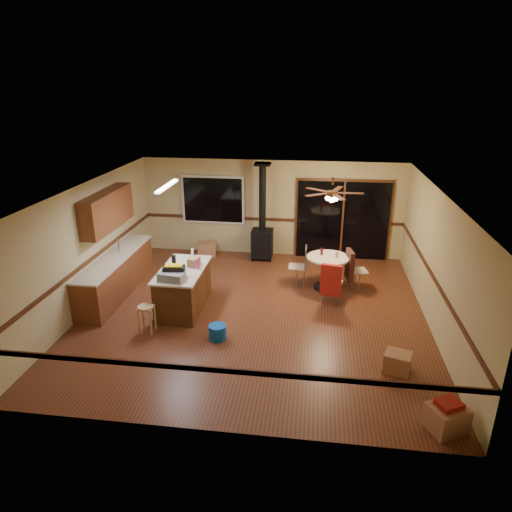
% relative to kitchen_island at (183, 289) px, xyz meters
% --- Properties ---
extents(floor, '(7.00, 7.00, 0.00)m').
position_rel_kitchen_island_xyz_m(floor, '(1.50, 0.00, -0.45)').
color(floor, '#5C2D19').
rests_on(floor, ground).
extents(ceiling, '(7.00, 7.00, 0.00)m').
position_rel_kitchen_island_xyz_m(ceiling, '(1.50, 0.00, 2.15)').
color(ceiling, silver).
rests_on(ceiling, ground).
extents(wall_back, '(7.00, 0.00, 7.00)m').
position_rel_kitchen_island_xyz_m(wall_back, '(1.50, 3.50, 0.85)').
color(wall_back, tan).
rests_on(wall_back, ground).
extents(wall_front, '(7.00, 0.00, 7.00)m').
position_rel_kitchen_island_xyz_m(wall_front, '(1.50, -3.50, 0.85)').
color(wall_front, tan).
rests_on(wall_front, ground).
extents(wall_left, '(0.00, 7.00, 7.00)m').
position_rel_kitchen_island_xyz_m(wall_left, '(-2.00, 0.00, 0.85)').
color(wall_left, tan).
rests_on(wall_left, ground).
extents(wall_right, '(0.00, 7.00, 7.00)m').
position_rel_kitchen_island_xyz_m(wall_right, '(5.00, 0.00, 0.85)').
color(wall_right, tan).
rests_on(wall_right, ground).
extents(chair_rail, '(7.00, 7.00, 0.08)m').
position_rel_kitchen_island_xyz_m(chair_rail, '(1.50, 0.00, 0.55)').
color(chair_rail, '#472311').
rests_on(chair_rail, ground).
extents(window, '(1.72, 0.10, 1.32)m').
position_rel_kitchen_island_xyz_m(window, '(-0.10, 3.45, 1.05)').
color(window, black).
rests_on(window, ground).
extents(sliding_door, '(2.52, 0.10, 2.10)m').
position_rel_kitchen_island_xyz_m(sliding_door, '(3.40, 3.45, 0.60)').
color(sliding_door, black).
rests_on(sliding_door, ground).
extents(lower_cabinets, '(0.60, 3.00, 0.86)m').
position_rel_kitchen_island_xyz_m(lower_cabinets, '(-1.70, 0.50, -0.02)').
color(lower_cabinets, brown).
rests_on(lower_cabinets, ground).
extents(countertop, '(0.64, 3.04, 0.04)m').
position_rel_kitchen_island_xyz_m(countertop, '(-1.70, 0.50, 0.43)').
color(countertop, beige).
rests_on(countertop, lower_cabinets).
extents(upper_cabinets, '(0.35, 2.00, 0.80)m').
position_rel_kitchen_island_xyz_m(upper_cabinets, '(-1.83, 0.70, 1.45)').
color(upper_cabinets, brown).
rests_on(upper_cabinets, ground).
extents(kitchen_island, '(0.88, 1.68, 0.90)m').
position_rel_kitchen_island_xyz_m(kitchen_island, '(0.00, 0.00, 0.00)').
color(kitchen_island, '#502C13').
rests_on(kitchen_island, ground).
extents(wood_stove, '(0.55, 0.50, 2.52)m').
position_rel_kitchen_island_xyz_m(wood_stove, '(1.30, 3.05, 0.28)').
color(wood_stove, black).
rests_on(wood_stove, ground).
extents(ceiling_fan, '(0.24, 0.24, 0.55)m').
position_rel_kitchen_island_xyz_m(ceiling_fan, '(3.01, 1.42, 1.76)').
color(ceiling_fan, brown).
rests_on(ceiling_fan, ceiling).
extents(fluorescent_strip, '(0.10, 1.20, 0.04)m').
position_rel_kitchen_island_xyz_m(fluorescent_strip, '(-0.30, 0.30, 2.11)').
color(fluorescent_strip, white).
rests_on(fluorescent_strip, ceiling).
extents(toolbox_grey, '(0.53, 0.35, 0.15)m').
position_rel_kitchen_island_xyz_m(toolbox_grey, '(-0.04, -0.58, 0.52)').
color(toolbox_grey, slate).
rests_on(toolbox_grey, kitchen_island).
extents(toolbox_black, '(0.44, 0.27, 0.23)m').
position_rel_kitchen_island_xyz_m(toolbox_black, '(-0.03, -0.42, 0.56)').
color(toolbox_black, black).
rests_on(toolbox_black, kitchen_island).
extents(toolbox_yellow_lid, '(0.35, 0.21, 0.03)m').
position_rel_kitchen_island_xyz_m(toolbox_yellow_lid, '(-0.03, -0.42, 0.69)').
color(toolbox_yellow_lid, gold).
rests_on(toolbox_yellow_lid, toolbox_black).
extents(box_on_island, '(0.24, 0.30, 0.18)m').
position_rel_kitchen_island_xyz_m(box_on_island, '(0.20, 0.20, 0.54)').
color(box_on_island, '#A16A47').
rests_on(box_on_island, kitchen_island).
extents(bottle_dark, '(0.11, 0.11, 0.31)m').
position_rel_kitchen_island_xyz_m(bottle_dark, '(-0.16, -0.02, 0.60)').
color(bottle_dark, black).
rests_on(bottle_dark, kitchen_island).
extents(bottle_pink, '(0.09, 0.09, 0.23)m').
position_rel_kitchen_island_xyz_m(bottle_pink, '(0.31, 0.06, 0.56)').
color(bottle_pink, '#D84C8C').
rests_on(bottle_pink, kitchen_island).
extents(bottle_white, '(0.07, 0.07, 0.18)m').
position_rel_kitchen_island_xyz_m(bottle_white, '(0.03, 0.72, 0.54)').
color(bottle_white, white).
rests_on(bottle_white, kitchen_island).
extents(bar_stool, '(0.38, 0.38, 0.56)m').
position_rel_kitchen_island_xyz_m(bar_stool, '(-0.42, -1.06, -0.17)').
color(bar_stool, tan).
rests_on(bar_stool, floor).
extents(blue_bucket, '(0.39, 0.39, 0.28)m').
position_rel_kitchen_island_xyz_m(blue_bucket, '(0.96, -1.12, -0.31)').
color(blue_bucket, '#0C55B3').
rests_on(blue_bucket, floor).
extents(dining_table, '(0.97, 0.97, 0.78)m').
position_rel_kitchen_island_xyz_m(dining_table, '(3.01, 1.42, 0.08)').
color(dining_table, black).
rests_on(dining_table, ground).
extents(glass_red, '(0.08, 0.08, 0.17)m').
position_rel_kitchen_island_xyz_m(glass_red, '(2.86, 1.52, 0.41)').
color(glass_red, '#590C14').
rests_on(glass_red, dining_table).
extents(glass_cream, '(0.08, 0.08, 0.15)m').
position_rel_kitchen_island_xyz_m(glass_cream, '(3.19, 1.37, 0.40)').
color(glass_cream, beige).
rests_on(glass_cream, dining_table).
extents(chair_left, '(0.41, 0.40, 0.51)m').
position_rel_kitchen_island_xyz_m(chair_left, '(2.42, 1.52, 0.14)').
color(chair_left, tan).
rests_on(chair_left, ground).
extents(chair_near, '(0.51, 0.54, 0.70)m').
position_rel_kitchen_island_xyz_m(chair_near, '(3.07, 0.54, 0.14)').
color(chair_near, tan).
rests_on(chair_near, ground).
extents(chair_right, '(0.54, 0.51, 0.70)m').
position_rel_kitchen_island_xyz_m(chair_right, '(3.53, 1.43, 0.14)').
color(chair_right, tan).
rests_on(chair_right, ground).
extents(box_under_window, '(0.56, 0.49, 0.39)m').
position_rel_kitchen_island_xyz_m(box_under_window, '(-0.24, 3.10, -0.26)').
color(box_under_window, '#A16A47').
rests_on(box_under_window, floor).
extents(box_corner_a, '(0.64, 0.60, 0.38)m').
position_rel_kitchen_island_xyz_m(box_corner_a, '(4.60, -3.03, -0.26)').
color(box_corner_a, '#A16A47').
rests_on(box_corner_a, floor).
extents(box_corner_b, '(0.51, 0.47, 0.34)m').
position_rel_kitchen_island_xyz_m(box_corner_b, '(4.14, -1.73, -0.28)').
color(box_corner_b, '#A16A47').
rests_on(box_corner_b, floor).
extents(box_small_red, '(0.40, 0.38, 0.08)m').
position_rel_kitchen_island_xyz_m(box_small_red, '(4.60, -3.03, -0.03)').
color(box_small_red, maroon).
rests_on(box_small_red, box_corner_a).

